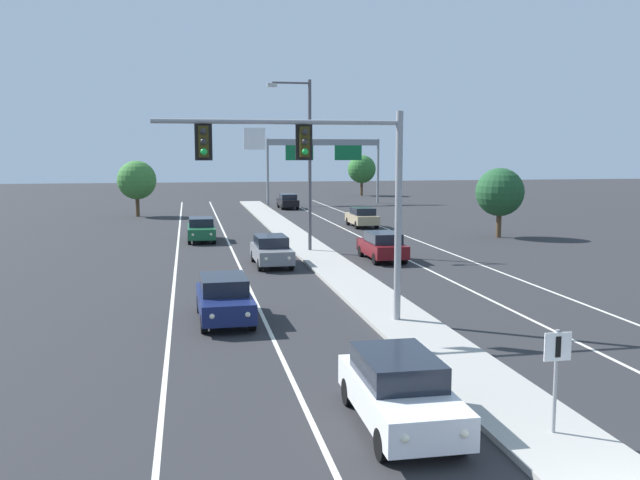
# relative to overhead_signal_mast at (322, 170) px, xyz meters

# --- Properties ---
(median_island) EXTENTS (2.40, 110.00, 0.15)m
(median_island) POSITION_rel_overhead_signal_mast_xyz_m (2.88, 4.30, -5.30)
(median_island) COLOR #9E9B93
(median_island) RESTS_ON ground
(lane_stripe_oncoming_center) EXTENTS (0.14, 100.00, 0.01)m
(lane_stripe_oncoming_center) POSITION_rel_overhead_signal_mast_xyz_m (-1.82, 11.30, -5.37)
(lane_stripe_oncoming_center) COLOR silver
(lane_stripe_oncoming_center) RESTS_ON ground
(lane_stripe_receding_center) EXTENTS (0.14, 100.00, 0.01)m
(lane_stripe_receding_center) POSITION_rel_overhead_signal_mast_xyz_m (7.58, 11.30, -5.37)
(lane_stripe_receding_center) COLOR silver
(lane_stripe_receding_center) RESTS_ON ground
(edge_stripe_left) EXTENTS (0.14, 100.00, 0.01)m
(edge_stripe_left) POSITION_rel_overhead_signal_mast_xyz_m (-5.12, 11.30, -5.37)
(edge_stripe_left) COLOR silver
(edge_stripe_left) RESTS_ON ground
(edge_stripe_right) EXTENTS (0.14, 100.00, 0.01)m
(edge_stripe_right) POSITION_rel_overhead_signal_mast_xyz_m (10.88, 11.30, -5.37)
(edge_stripe_right) COLOR silver
(edge_stripe_right) RESTS_ON ground
(overhead_signal_mast) EXTENTS (8.32, 0.44, 7.20)m
(overhead_signal_mast) POSITION_rel_overhead_signal_mast_xyz_m (0.00, 0.00, 0.00)
(overhead_signal_mast) COLOR gray
(overhead_signal_mast) RESTS_ON median_island
(median_sign_post) EXTENTS (0.60, 0.10, 2.20)m
(median_sign_post) POSITION_rel_overhead_signal_mast_xyz_m (2.98, -9.98, -3.79)
(median_sign_post) COLOR gray
(median_sign_post) RESTS_ON median_island
(street_lamp_median) EXTENTS (2.58, 0.28, 10.00)m
(street_lamp_median) POSITION_rel_overhead_signal_mast_xyz_m (2.48, 17.42, 0.42)
(street_lamp_median) COLOR #4C4C51
(street_lamp_median) RESTS_ON median_island
(car_oncoming_white) EXTENTS (1.85, 4.48, 1.58)m
(car_oncoming_white) POSITION_rel_overhead_signal_mast_xyz_m (0.02, -8.69, -4.56)
(car_oncoming_white) COLOR silver
(car_oncoming_white) RESTS_ON ground
(car_oncoming_navy) EXTENTS (1.92, 4.51, 1.58)m
(car_oncoming_navy) POSITION_rel_overhead_signal_mast_xyz_m (-3.22, 1.56, -4.56)
(car_oncoming_navy) COLOR #141E4C
(car_oncoming_navy) RESTS_ON ground
(car_oncoming_grey) EXTENTS (1.88, 4.49, 1.58)m
(car_oncoming_grey) POSITION_rel_overhead_signal_mast_xyz_m (-0.13, 13.09, -4.56)
(car_oncoming_grey) COLOR slate
(car_oncoming_grey) RESTS_ON ground
(car_oncoming_green) EXTENTS (1.83, 4.47, 1.58)m
(car_oncoming_green) POSITION_rel_overhead_signal_mast_xyz_m (-3.57, 23.95, -4.56)
(car_oncoming_green) COLOR #195633
(car_oncoming_green) RESTS_ON ground
(car_receding_darkred) EXTENTS (1.84, 4.48, 1.58)m
(car_receding_darkred) POSITION_rel_overhead_signal_mast_xyz_m (6.12, 13.69, -4.56)
(car_receding_darkred) COLOR #5B0F14
(car_receding_darkred) RESTS_ON ground
(car_receding_tan) EXTENTS (1.83, 4.47, 1.58)m
(car_receding_tan) POSITION_rel_overhead_signal_mast_xyz_m (9.30, 30.45, -4.56)
(car_receding_tan) COLOR tan
(car_receding_tan) RESTS_ON ground
(car_receding_black) EXTENTS (1.84, 4.48, 1.58)m
(car_receding_black) POSITION_rel_overhead_signal_mast_xyz_m (6.01, 49.26, -4.56)
(car_receding_black) COLOR black
(car_receding_black) RESTS_ON ground
(highway_sign_gantry) EXTENTS (13.28, 0.42, 7.50)m
(highway_sign_gantry) POSITION_rel_overhead_signal_mast_xyz_m (11.08, 55.19, 0.79)
(highway_sign_gantry) COLOR gray
(highway_sign_gantry) RESTS_ON ground
(tree_far_right_c) EXTENTS (3.87, 3.87, 5.60)m
(tree_far_right_c) POSITION_rel_overhead_signal_mast_xyz_m (19.24, 69.24, -1.72)
(tree_far_right_c) COLOR #4C3823
(tree_far_right_c) RESTS_ON ground
(tree_far_left_a) EXTENTS (3.59, 3.59, 5.20)m
(tree_far_left_a) POSITION_rel_overhead_signal_mast_xyz_m (-9.04, 43.14, -1.99)
(tree_far_left_a) COLOR #4C3823
(tree_far_left_a) RESTS_ON ground
(tree_far_right_b) EXTENTS (3.38, 3.38, 4.88)m
(tree_far_right_b) POSITION_rel_overhead_signal_mast_xyz_m (17.07, 22.09, -2.19)
(tree_far_right_b) COLOR #4C3823
(tree_far_right_b) RESTS_ON ground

